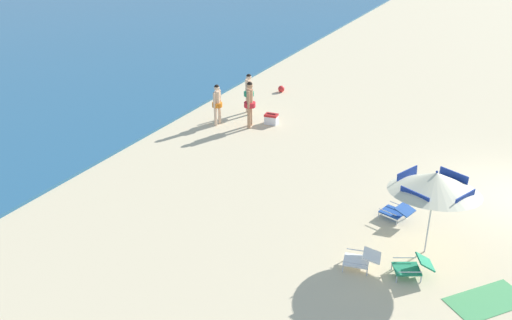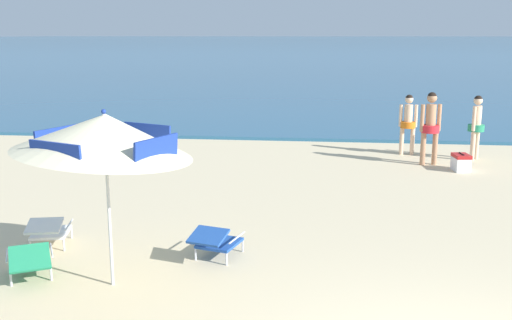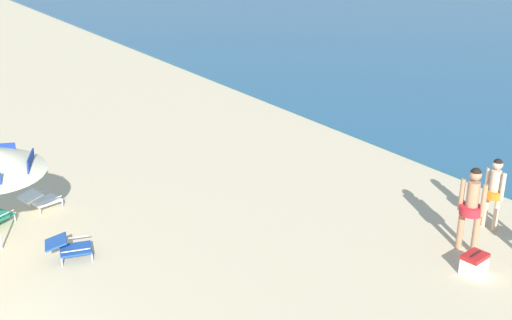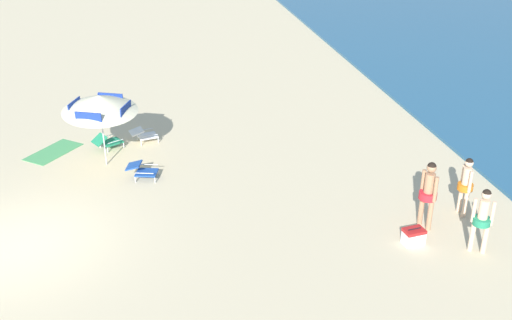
{
  "view_description": "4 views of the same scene",
  "coord_description": "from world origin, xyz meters",
  "px_view_note": "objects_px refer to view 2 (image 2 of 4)",
  "views": [
    {
      "loc": [
        -16.36,
        0.34,
        8.16
      ],
      "look_at": [
        -2.75,
        7.53,
        0.76
      ],
      "focal_mm": 39.06,
      "sensor_mm": 36.0,
      "label": 1
    },
    {
      "loc": [
        -1.41,
        -4.89,
        3.18
      ],
      "look_at": [
        -2.72,
        6.33,
        0.77
      ],
      "focal_mm": 41.56,
      "sensor_mm": 36.0,
      "label": 2
    },
    {
      "loc": [
        8.02,
        0.21,
        6.2
      ],
      "look_at": [
        -2.54,
        7.22,
        1.34
      ],
      "focal_mm": 43.25,
      "sensor_mm": 36.0,
      "label": 3
    },
    {
      "loc": [
        13.22,
        3.01,
        8.31
      ],
      "look_at": [
        -2.07,
        6.23,
        0.69
      ],
      "focal_mm": 43.16,
      "sensor_mm": 36.0,
      "label": 4
    }
  ],
  "objects_px": {
    "cooler_box": "(461,162)",
    "lounge_chair_facing_sea": "(49,230)",
    "person_standing_beside": "(430,123)",
    "lounge_chair_under_umbrella": "(216,241)",
    "lounge_chair_beside_umbrella": "(30,260)",
    "person_wading_in": "(476,123)",
    "beach_umbrella_striped_main": "(105,134)",
    "person_standing_near_shore": "(408,120)"
  },
  "relations": [
    {
      "from": "lounge_chair_under_umbrella",
      "to": "beach_umbrella_striped_main",
      "type": "bearing_deg",
      "value": -138.29
    },
    {
      "from": "person_wading_in",
      "to": "cooler_box",
      "type": "relative_size",
      "value": 3.11
    },
    {
      "from": "beach_umbrella_striped_main",
      "to": "lounge_chair_beside_umbrella",
      "type": "height_order",
      "value": "beach_umbrella_striped_main"
    },
    {
      "from": "person_standing_beside",
      "to": "person_wading_in",
      "type": "distance_m",
      "value": 1.47
    },
    {
      "from": "lounge_chair_beside_umbrella",
      "to": "person_standing_near_shore",
      "type": "distance_m",
      "value": 10.89
    },
    {
      "from": "person_standing_beside",
      "to": "person_wading_in",
      "type": "relative_size",
      "value": 1.08
    },
    {
      "from": "lounge_chair_facing_sea",
      "to": "person_wading_in",
      "type": "xyz_separation_m",
      "value": [
        7.96,
        7.39,
        0.68
      ]
    },
    {
      "from": "beach_umbrella_striped_main",
      "to": "person_standing_near_shore",
      "type": "xyz_separation_m",
      "value": [
        4.89,
        9.08,
        -1.04
      ]
    },
    {
      "from": "person_standing_beside",
      "to": "person_wading_in",
      "type": "xyz_separation_m",
      "value": [
        1.27,
        0.73,
        -0.08
      ]
    },
    {
      "from": "lounge_chair_under_umbrella",
      "to": "person_wading_in",
      "type": "bearing_deg",
      "value": 54.58
    },
    {
      "from": "person_standing_beside",
      "to": "cooler_box",
      "type": "distance_m",
      "value": 1.22
    },
    {
      "from": "lounge_chair_beside_umbrella",
      "to": "person_wading_in",
      "type": "distance_m",
      "value": 11.5
    },
    {
      "from": "lounge_chair_beside_umbrella",
      "to": "person_standing_beside",
      "type": "relative_size",
      "value": 0.57
    },
    {
      "from": "person_wading_in",
      "to": "cooler_box",
      "type": "distance_m",
      "value": 1.65
    },
    {
      "from": "cooler_box",
      "to": "lounge_chair_facing_sea",
      "type": "bearing_deg",
      "value": -140.46
    },
    {
      "from": "lounge_chair_under_umbrella",
      "to": "lounge_chair_beside_umbrella",
      "type": "distance_m",
      "value": 2.51
    },
    {
      "from": "beach_umbrella_striped_main",
      "to": "person_standing_near_shore",
      "type": "height_order",
      "value": "beach_umbrella_striped_main"
    },
    {
      "from": "lounge_chair_under_umbrella",
      "to": "person_standing_beside",
      "type": "distance_m",
      "value": 7.99
    },
    {
      "from": "person_standing_near_shore",
      "to": "person_standing_beside",
      "type": "distance_m",
      "value": 1.28
    },
    {
      "from": "beach_umbrella_striped_main",
      "to": "cooler_box",
      "type": "xyz_separation_m",
      "value": [
        5.92,
        7.26,
        -1.77
      ]
    },
    {
      "from": "lounge_chair_facing_sea",
      "to": "cooler_box",
      "type": "height_order",
      "value": "lounge_chair_facing_sea"
    },
    {
      "from": "beach_umbrella_striped_main",
      "to": "person_wading_in",
      "type": "xyz_separation_m",
      "value": [
        6.53,
        8.59,
        -1.02
      ]
    },
    {
      "from": "lounge_chair_facing_sea",
      "to": "lounge_chair_under_umbrella",
      "type": "bearing_deg",
      "value": -3.49
    },
    {
      "from": "lounge_chair_facing_sea",
      "to": "lounge_chair_beside_umbrella",
      "type": "bearing_deg",
      "value": -75.75
    },
    {
      "from": "lounge_chair_facing_sea",
      "to": "person_wading_in",
      "type": "height_order",
      "value": "person_wading_in"
    },
    {
      "from": "person_wading_in",
      "to": "cooler_box",
      "type": "bearing_deg",
      "value": -114.86
    },
    {
      "from": "beach_umbrella_striped_main",
      "to": "cooler_box",
      "type": "bearing_deg",
      "value": 50.81
    },
    {
      "from": "lounge_chair_beside_umbrella",
      "to": "person_standing_beside",
      "type": "xyz_separation_m",
      "value": [
        6.4,
        7.82,
        0.77
      ]
    },
    {
      "from": "lounge_chair_beside_umbrella",
      "to": "cooler_box",
      "type": "distance_m",
      "value": 10.09
    },
    {
      "from": "person_wading_in",
      "to": "cooler_box",
      "type": "xyz_separation_m",
      "value": [
        -0.61,
        -1.33,
        -0.76
      ]
    },
    {
      "from": "person_standing_near_shore",
      "to": "cooler_box",
      "type": "xyz_separation_m",
      "value": [
        1.02,
        -1.82,
        -0.73
      ]
    },
    {
      "from": "person_wading_in",
      "to": "lounge_chair_beside_umbrella",
      "type": "bearing_deg",
      "value": -131.9
    },
    {
      "from": "lounge_chair_under_umbrella",
      "to": "person_standing_beside",
      "type": "relative_size",
      "value": 0.54
    },
    {
      "from": "lounge_chair_beside_umbrella",
      "to": "person_wading_in",
      "type": "height_order",
      "value": "person_wading_in"
    },
    {
      "from": "lounge_chair_under_umbrella",
      "to": "lounge_chair_beside_umbrella",
      "type": "bearing_deg",
      "value": -156.53
    },
    {
      "from": "beach_umbrella_striped_main",
      "to": "lounge_chair_beside_umbrella",
      "type": "distance_m",
      "value": 2.05
    },
    {
      "from": "lounge_chair_under_umbrella",
      "to": "cooler_box",
      "type": "height_order",
      "value": "lounge_chair_under_umbrella"
    },
    {
      "from": "person_standing_near_shore",
      "to": "lounge_chair_facing_sea",
      "type": "bearing_deg",
      "value": -128.72
    },
    {
      "from": "beach_umbrella_striped_main",
      "to": "person_standing_beside",
      "type": "height_order",
      "value": "beach_umbrella_striped_main"
    },
    {
      "from": "lounge_chair_facing_sea",
      "to": "cooler_box",
      "type": "distance_m",
      "value": 9.53
    },
    {
      "from": "lounge_chair_under_umbrella",
      "to": "cooler_box",
      "type": "bearing_deg",
      "value": 52.62
    },
    {
      "from": "lounge_chair_beside_umbrella",
      "to": "person_standing_beside",
      "type": "bearing_deg",
      "value": 50.7
    }
  ]
}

